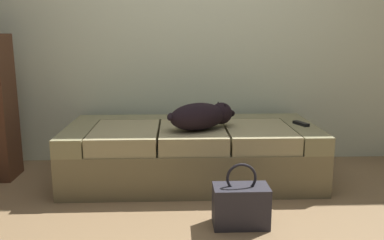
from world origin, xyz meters
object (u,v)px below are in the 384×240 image
tv_remote (301,124)px  dog_dark (202,116)px  couch (192,152)px  handbag (241,205)px

tv_remote → dog_dark: bearing=167.7°
couch → dog_dark: (0.07, -0.14, 0.31)m
dog_dark → tv_remote: 0.77m
tv_remote → handbag: size_ratio=0.40×
couch → handbag: 0.84m
dog_dark → tv_remote: size_ratio=3.61×
dog_dark → couch: bearing=114.6°
couch → tv_remote: bearing=-1.9°
couch → dog_dark: dog_dark is taller
dog_dark → tv_remote: dog_dark is taller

